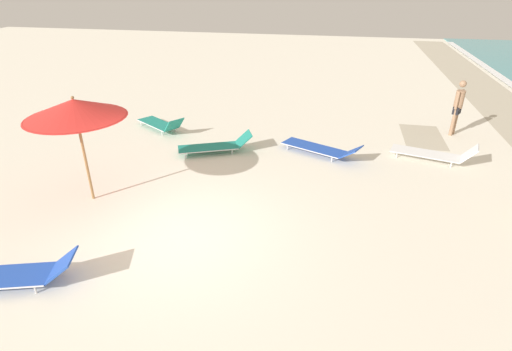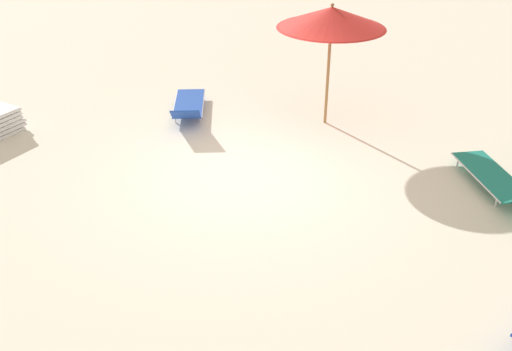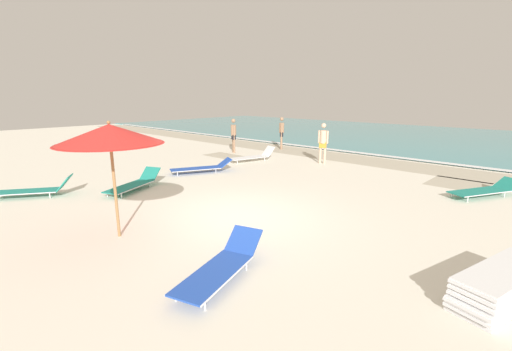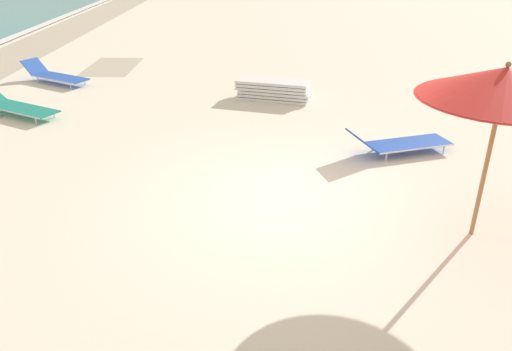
{
  "view_description": "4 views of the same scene",
  "coord_description": "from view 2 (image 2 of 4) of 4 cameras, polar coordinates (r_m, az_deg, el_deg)",
  "views": [
    {
      "loc": [
        6.13,
        2.94,
        4.67
      ],
      "look_at": [
        -0.75,
        1.48,
        1.12
      ],
      "focal_mm": 28.0,
      "sensor_mm": 36.0,
      "label": 1
    },
    {
      "loc": [
        -2.46,
        8.4,
        4.85
      ],
      "look_at": [
        -0.52,
        1.3,
        0.71
      ],
      "focal_mm": 40.0,
      "sensor_mm": 36.0,
      "label": 2
    },
    {
      "loc": [
        5.8,
        -5.38,
        2.92
      ],
      "look_at": [
        -0.65,
        1.43,
        0.72
      ],
      "focal_mm": 24.0,
      "sensor_mm": 36.0,
      "label": 3
    },
    {
      "loc": [
        -7.03,
        0.47,
        3.81
      ],
      "look_at": [
        -0.83,
        0.6,
        0.81
      ],
      "focal_mm": 35.0,
      "sensor_mm": 36.0,
      "label": 4
    }
  ],
  "objects": [
    {
      "name": "sun_lounger_mid_beach_pair_a",
      "position": [
        10.13,
        23.1,
        -0.41
      ],
      "size": [
        1.42,
        2.19,
        0.54
      ],
      "rotation": [
        0.0,
        0.0,
        0.42
      ],
      "color": "#1E8475",
      "rests_on": "ground_plane"
    },
    {
      "name": "ground_plane",
      "position": [
        10.04,
        -0.91,
        -0.03
      ],
      "size": [
        60.0,
        60.0,
        0.16
      ],
      "color": "silver"
    },
    {
      "name": "sun_lounger_mid_beach_pair_b",
      "position": [
        12.25,
        -6.77,
        6.95
      ],
      "size": [
        1.2,
        2.13,
        0.52
      ],
      "rotation": [
        0.0,
        0.0,
        0.31
      ],
      "color": "blue",
      "rests_on": "ground_plane"
    },
    {
      "name": "beach_umbrella",
      "position": [
        11.27,
        7.57,
        15.36
      ],
      "size": [
        2.1,
        2.1,
        2.43
      ],
      "color": "#9E7547",
      "rests_on": "ground_plane"
    }
  ]
}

